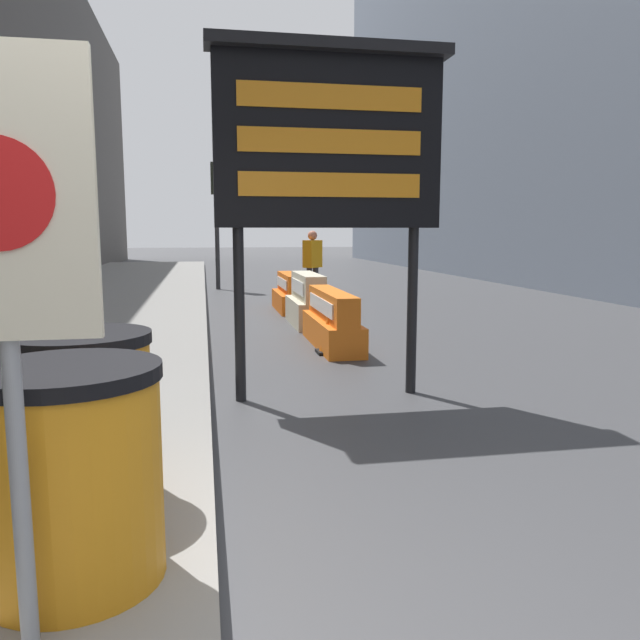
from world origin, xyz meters
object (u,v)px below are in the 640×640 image
Objects in this scene: jersey_barrier_cream at (308,302)px; barrel_drum_middle at (82,416)px; warning_sign at (1,246)px; jersey_barrier_orange_far at (292,294)px; message_board at (328,142)px; traffic_cone_near at (329,332)px; traffic_light_near_curb at (216,198)px; jersey_barrier_orange_near at (332,322)px; pedestrian_worker at (312,260)px; barrel_drum_foreground at (71,473)px.

barrel_drum_middle is at bearing -108.78° from jersey_barrier_cream.
warning_sign is 10.69m from jersey_barrier_orange_far.
traffic_cone_near is at bearing 78.32° from message_board.
message_board is 0.96× the size of traffic_light_near_curb.
message_board is 6.99m from jersey_barrier_orange_far.
pedestrian_worker is (0.70, 5.56, 0.61)m from jersey_barrier_orange_near.
barrel_drum_middle is 0.51× the size of jersey_barrier_orange_far.
barrel_drum_foreground is 1.05m from warning_sign.
pedestrian_worker is (0.70, 1.54, 0.62)m from jersey_barrier_orange_far.
traffic_light_near_curb is at bearing 78.14° from pedestrian_worker.
jersey_barrier_cream is (2.29, 7.89, -0.23)m from barrel_drum_foreground.
barrel_drum_foreground is 5.78m from traffic_cone_near.
pedestrian_worker is (2.05, -3.34, -1.54)m from traffic_light_near_curb.
warning_sign is 6.87m from jersey_barrier_orange_near.
barrel_drum_foreground is at bearing -111.39° from jersey_barrier_orange_near.
traffic_light_near_curb is (0.94, 14.75, 1.87)m from barrel_drum_foreground.
jersey_barrier_orange_near is 1.16× the size of jersey_barrier_orange_far.
message_board is 11.55m from traffic_light_near_curb.
pedestrian_worker is at bearing 82.87° from jersey_barrier_orange_near.
barrel_drum_middle reaches higher than jersey_barrier_orange_near.
barrel_drum_foreground reaches higher than jersey_barrier_orange_far.
barrel_drum_middle is 5.06m from traffic_cone_near.
message_board reaches higher than traffic_cone_near.
jersey_barrier_cream reaches higher than jersey_barrier_orange_far.
pedestrian_worker reaches higher than barrel_drum_foreground.
jersey_barrier_orange_near is 0.60× the size of traffic_light_near_curb.
barrel_drum_foreground is at bearing -93.63° from traffic_light_near_curb.
barrel_drum_foreground is at bearing -103.07° from jersey_barrier_orange_far.
barrel_drum_middle is at bearing -94.29° from traffic_light_near_curb.
traffic_cone_near is 0.17× the size of traffic_light_near_curb.
warning_sign is at bearing -115.50° from message_board.
jersey_barrier_orange_near is (2.40, 5.02, -0.28)m from barrel_drum_middle.
warning_sign is at bearing -105.69° from jersey_barrier_cream.
jersey_barrier_orange_far is 5.51m from traffic_light_near_curb.
pedestrian_worker is at bearing 78.85° from jersey_barrier_cream.
traffic_light_near_curb reaches higher than traffic_cone_near.
barrel_drum_foreground reaches higher than traffic_cone_near.
barrel_drum_middle is 1.55× the size of traffic_cone_near.
barrel_drum_foreground is 11.80m from pedestrian_worker.
barrel_drum_middle is at bearing -115.53° from jersey_barrier_orange_near.
barrel_drum_middle is 7.45m from jersey_barrier_cream.
message_board is 2.04× the size of pedestrian_worker.
jersey_barrier_cream is at bearing 71.22° from barrel_drum_middle.
barrel_drum_middle is 0.45× the size of warning_sign.
traffic_light_near_curb is (-0.78, 11.52, 0.08)m from message_board.
barrel_drum_foreground is 0.26× the size of traffic_light_near_curb.
barrel_drum_foreground is 0.44× the size of jersey_barrier_orange_near.
traffic_cone_near is (2.21, 5.84, -1.27)m from warning_sign.
barrel_drum_foreground is 0.45× the size of warning_sign.
traffic_light_near_curb is (1.04, 13.92, 1.87)m from barrel_drum_middle.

